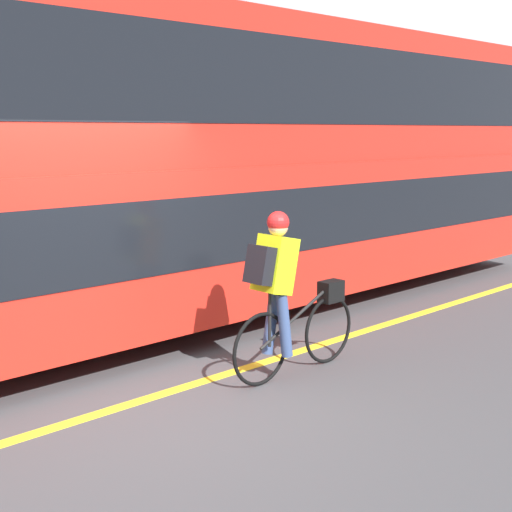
% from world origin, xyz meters
% --- Properties ---
extents(ground_plane, '(80.00, 80.00, 0.00)m').
position_xyz_m(ground_plane, '(0.00, 0.00, 0.00)').
color(ground_plane, '#424244').
extents(road_center_line, '(50.00, 0.14, 0.01)m').
position_xyz_m(road_center_line, '(0.00, 0.06, 0.00)').
color(road_center_line, yellow).
rests_on(road_center_line, ground_plane).
extents(bus, '(11.49, 2.58, 3.77)m').
position_xyz_m(bus, '(2.98, 1.97, 2.08)').
color(bus, black).
rests_on(bus, ground_plane).
extents(cyclist_on_bike, '(1.70, 0.32, 1.66)m').
position_xyz_m(cyclist_on_bike, '(1.47, -0.40, 0.89)').
color(cyclist_on_bike, black).
rests_on(cyclist_on_bike, ground_plane).
extents(street_sign_post, '(0.36, 0.09, 2.34)m').
position_xyz_m(street_sign_post, '(6.45, 4.68, 1.42)').
color(street_sign_post, '#59595B').
rests_on(street_sign_post, sidewalk_curb).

